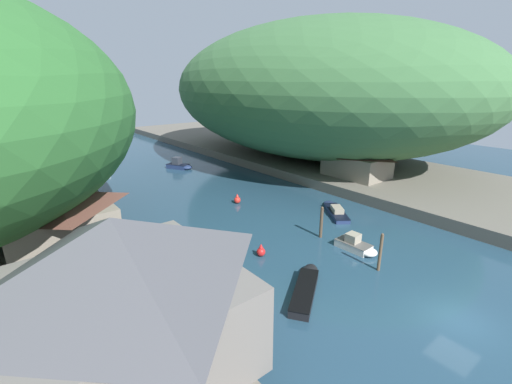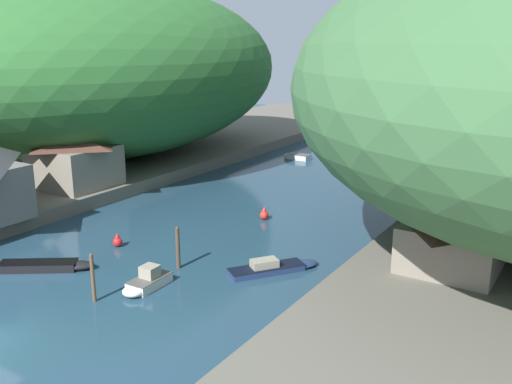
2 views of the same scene
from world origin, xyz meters
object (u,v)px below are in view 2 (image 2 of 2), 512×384
object	(u,v)px
boat_navy_launch	(373,172)
person_on_quay	(96,181)
boat_yellow_tender	(275,267)
boat_cabin_cruiser	(146,283)
boat_near_quay	(296,156)
boathouse_shed	(74,159)
channel_buoy_far	(118,241)
channel_buoy_near	(264,214)
right_bank_cottage	(457,232)
boat_red_skiff	(50,266)

from	to	relation	value
boat_navy_launch	person_on_quay	world-z (taller)	person_on_quay
boat_yellow_tender	boat_cabin_cruiser	bearing A→B (deg)	-93.41
boat_yellow_tender	boat_near_quay	size ratio (longest dim) A/B	1.63
boathouse_shed	channel_buoy_far	xyz separation A→B (m)	(12.83, -7.26, -3.49)
boat_yellow_tender	channel_buoy_near	size ratio (longest dim) A/B	5.19
boat_yellow_tender	boathouse_shed	bearing A→B (deg)	-155.32
boat_near_quay	right_bank_cottage	bearing A→B (deg)	-133.30
boat_cabin_cruiser	channel_buoy_far	distance (m)	8.16
boathouse_shed	channel_buoy_far	bearing A→B (deg)	-29.52
boat_cabin_cruiser	boat_near_quay	world-z (taller)	boat_cabin_cruiser
person_on_quay	boathouse_shed	bearing A→B (deg)	86.30
channel_buoy_far	boat_yellow_tender	bearing A→B (deg)	10.57
right_bank_cottage	channel_buoy_far	bearing A→B (deg)	-162.45
boat_navy_launch	person_on_quay	size ratio (longest dim) A/B	2.72
boat_yellow_tender	boat_navy_launch	distance (m)	28.59
boat_cabin_cruiser	boat_yellow_tender	bearing A→B (deg)	-131.09
boathouse_shed	boat_cabin_cruiser	xyz separation A→B (m)	(19.71, -11.64, -3.49)
boat_near_quay	boat_cabin_cruiser	bearing A→B (deg)	-162.27
boathouse_shed	boat_near_quay	xyz separation A→B (m)	(9.34, 27.23, -3.59)
boathouse_shed	channel_buoy_far	size ratio (longest dim) A/B	6.80
boat_navy_launch	person_on_quay	xyz separation A→B (m)	(-17.92, -23.72, 1.71)
boathouse_shed	channel_buoy_far	world-z (taller)	boathouse_shed
channel_buoy_near	channel_buoy_far	distance (m)	12.85
boat_navy_launch	boat_near_quay	bearing A→B (deg)	-46.43
right_bank_cottage	boat_yellow_tender	bearing A→B (deg)	-154.86
channel_buoy_near	boat_navy_launch	bearing A→B (deg)	82.76
person_on_quay	boat_navy_launch	bearing A→B (deg)	-34.19
boathouse_shed	boat_near_quay	distance (m)	29.01
right_bank_cottage	boat_near_quay	size ratio (longest dim) A/B	2.28
boat_yellow_tender	person_on_quay	world-z (taller)	person_on_quay
right_bank_cottage	channel_buoy_far	size ratio (longest dim) A/B	7.68
boat_red_skiff	channel_buoy_near	distance (m)	18.23
boathouse_shed	right_bank_cottage	size ratio (longest dim) A/B	0.89
boat_yellow_tender	channel_buoy_far	distance (m)	12.55
right_bank_cottage	boat_red_skiff	xyz separation A→B (m)	(-23.42, -12.81, -3.03)
boat_yellow_tender	channel_buoy_far	xyz separation A→B (m)	(-12.34, -2.30, 0.12)
boat_red_skiff	person_on_quay	bearing A→B (deg)	-179.30
boat_cabin_cruiser	boat_yellow_tender	world-z (taller)	boat_cabin_cruiser
channel_buoy_far	person_on_quay	distance (m)	11.93
person_on_quay	channel_buoy_near	bearing A→B (deg)	-70.84
boat_red_skiff	channel_buoy_near	world-z (taller)	channel_buoy_near
boat_red_skiff	right_bank_cottage	bearing A→B (deg)	83.82
boathouse_shed	boat_red_skiff	bearing A→B (deg)	-46.56
boat_red_skiff	boat_navy_launch	world-z (taller)	boat_navy_launch
boathouse_shed	boat_navy_launch	world-z (taller)	boathouse_shed
boat_yellow_tender	boat_near_quay	xyz separation A→B (m)	(-15.83, 32.19, 0.03)
boat_near_quay	person_on_quay	distance (m)	28.33
boat_navy_launch	channel_buoy_far	bearing A→B (deg)	46.48
boat_cabin_cruiser	channel_buoy_near	xyz separation A→B (m)	(-0.98, 15.79, 0.02)
right_bank_cottage	person_on_quay	distance (m)	32.37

